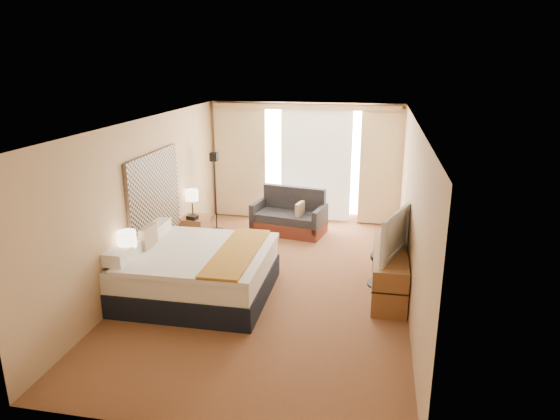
% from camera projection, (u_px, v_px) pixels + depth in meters
% --- Properties ---
extents(floor, '(4.20, 7.00, 0.02)m').
position_uv_depth(floor, '(273.00, 282.00, 8.13)').
color(floor, '#511917').
rests_on(floor, ground).
extents(ceiling, '(4.20, 7.00, 0.02)m').
position_uv_depth(ceiling, '(273.00, 122.00, 7.38)').
color(ceiling, silver).
rests_on(ceiling, wall_back).
extents(wall_back, '(4.20, 0.02, 2.60)m').
position_uv_depth(wall_back, '(305.00, 162.00, 11.04)').
color(wall_back, tan).
rests_on(wall_back, ground).
extents(wall_front, '(4.20, 0.02, 2.60)m').
position_uv_depth(wall_front, '(193.00, 314.00, 4.47)').
color(wall_front, tan).
rests_on(wall_front, ground).
extents(wall_left, '(0.02, 7.00, 2.60)m').
position_uv_depth(wall_left, '(147.00, 199.00, 8.14)').
color(wall_left, tan).
rests_on(wall_left, ground).
extents(wall_right, '(0.02, 7.00, 2.60)m').
position_uv_depth(wall_right, '(412.00, 213.00, 7.37)').
color(wall_right, tan).
rests_on(wall_right, ground).
extents(headboard, '(0.06, 1.85, 1.50)m').
position_uv_depth(headboard, '(155.00, 197.00, 8.33)').
color(headboard, black).
rests_on(headboard, wall_left).
extents(nightstand_left, '(0.45, 0.52, 0.55)m').
position_uv_depth(nightstand_left, '(136.00, 285.00, 7.41)').
color(nightstand_left, olive).
rests_on(nightstand_left, floor).
extents(nightstand_right, '(0.45, 0.52, 0.55)m').
position_uv_depth(nightstand_right, '(195.00, 230.00, 9.76)').
color(nightstand_right, olive).
rests_on(nightstand_right, floor).
extents(media_dresser, '(0.50, 1.80, 0.70)m').
position_uv_depth(media_dresser, '(389.00, 271.00, 7.70)').
color(media_dresser, olive).
rests_on(media_dresser, floor).
extents(window, '(2.30, 0.02, 2.30)m').
position_uv_depth(window, '(316.00, 162.00, 10.96)').
color(window, white).
rests_on(window, wall_back).
extents(curtains, '(4.12, 0.19, 2.56)m').
position_uv_depth(curtains, '(304.00, 158.00, 10.91)').
color(curtains, beige).
rests_on(curtains, floor).
extents(bed, '(2.18, 1.99, 1.06)m').
position_uv_depth(bed, '(196.00, 271.00, 7.60)').
color(bed, black).
rests_on(bed, floor).
extents(loveseat, '(1.59, 1.06, 0.92)m').
position_uv_depth(loveseat, '(290.00, 218.00, 10.42)').
color(loveseat, '#5B251A').
rests_on(loveseat, floor).
extents(floor_lamp, '(0.21, 0.21, 1.67)m').
position_uv_depth(floor_lamp, '(215.00, 176.00, 10.26)').
color(floor_lamp, black).
rests_on(floor_lamp, floor).
extents(desk_chair, '(0.51, 0.51, 1.01)m').
position_uv_depth(desk_chair, '(387.00, 260.00, 7.88)').
color(desk_chair, black).
rests_on(desk_chair, floor).
extents(lamp_left, '(0.27, 0.27, 0.57)m').
position_uv_depth(lamp_left, '(127.00, 240.00, 7.19)').
color(lamp_left, black).
rests_on(lamp_left, nightstand_left).
extents(lamp_right, '(0.25, 0.25, 0.53)m').
position_uv_depth(lamp_right, '(192.00, 196.00, 9.63)').
color(lamp_right, black).
rests_on(lamp_right, nightstand_right).
extents(tissue_box, '(0.15, 0.15, 0.11)m').
position_uv_depth(tissue_box, '(142.00, 264.00, 7.31)').
color(tissue_box, '#8CBBD8').
rests_on(tissue_box, nightstand_left).
extents(telephone, '(0.22, 0.19, 0.07)m').
position_uv_depth(telephone, '(192.00, 217.00, 9.53)').
color(telephone, black).
rests_on(telephone, nightstand_right).
extents(television, '(0.56, 1.17, 0.68)m').
position_uv_depth(television, '(389.00, 232.00, 7.35)').
color(television, black).
rests_on(television, media_dresser).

